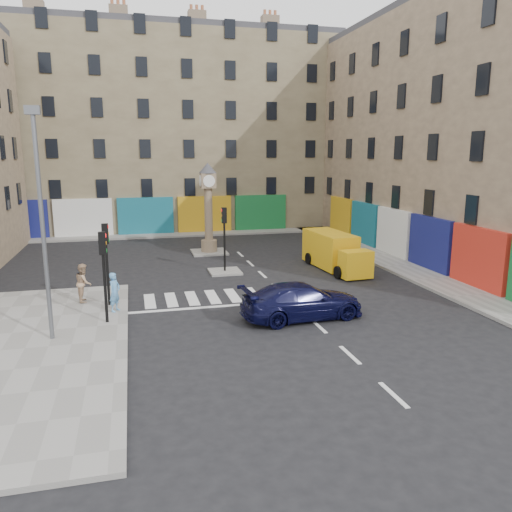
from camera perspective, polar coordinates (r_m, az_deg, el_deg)
name	(u,v)px	position (r m, az deg, el deg)	size (l,w,h in m)	color
ground	(302,311)	(22.29, 5.32, -6.33)	(120.00, 120.00, 0.00)	black
sidewalk_left	(25,350)	(19.61, -24.89, -9.75)	(7.00, 16.00, 0.15)	gray
sidewalk_right	(376,256)	(34.56, 13.51, 0.04)	(2.60, 30.00, 0.15)	gray
sidewalk_far	(171,235)	(42.83, -9.69, 2.42)	(32.00, 2.40, 0.15)	gray
island_near	(225,272)	(29.24, -3.58, -1.79)	(1.80, 1.80, 0.12)	gray
island_far	(209,252)	(35.02, -5.36, 0.45)	(2.40, 2.40, 0.12)	gray
building_right	(467,136)	(37.25, 22.97, 12.55)	(10.00, 30.00, 16.00)	#9E8668
building_far	(163,135)	(48.09, -10.60, 13.48)	(32.00, 10.00, 17.00)	#8B7E5C
traffic_light_left_near	(104,263)	(20.65, -17.03, -0.72)	(0.28, 0.22, 3.70)	black
traffic_light_left_far	(106,251)	(23.00, -16.75, 0.54)	(0.28, 0.22, 3.70)	black
traffic_light_island	(224,229)	(28.75, -3.64, 3.12)	(0.28, 0.22, 3.70)	black
lamp_post	(41,214)	(19.14, -23.32, 4.48)	(0.50, 0.25, 8.30)	#595B60
clock_pillar	(208,202)	(34.51, -5.47, 6.14)	(1.20, 1.20, 6.10)	#9E8668
navy_sedan	(302,301)	(21.18, 5.31, -5.14)	(2.13, 5.24, 1.52)	black
yellow_van	(334,252)	(30.29, 8.92, 0.51)	(2.35, 6.00, 2.14)	yellow
pedestrian_blue	(115,292)	(22.37, -15.85, -3.98)	(0.62, 0.41, 1.71)	#5B99D0
pedestrian_tan	(84,283)	(24.25, -19.10, -2.89)	(0.86, 0.67, 1.77)	tan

